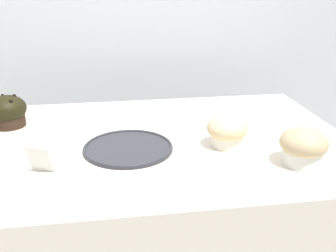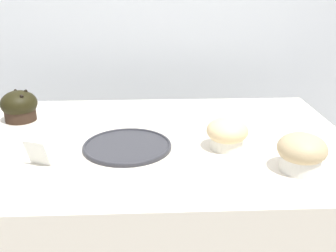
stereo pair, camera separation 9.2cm
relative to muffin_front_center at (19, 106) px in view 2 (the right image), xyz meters
The scene contains 6 objects.
wall_back 0.57m from the muffin_front_center, 52.71° to the left, with size 3.20×0.10×1.80m, color silver.
muffin_front_center is the anchor object (origin of this frame).
muffin_back_left 0.57m from the muffin_front_center, 21.63° to the right, with size 0.10×0.10×0.07m.
muffin_back_right 0.74m from the muffin_front_center, 26.28° to the right, with size 0.10×0.10×0.08m.
serving_plate 0.36m from the muffin_front_center, 33.25° to the right, with size 0.21×0.21×0.01m.
price_card 0.30m from the muffin_front_center, 65.76° to the right, with size 0.06×0.06×0.06m.
Camera 2 is at (0.01, -0.89, 1.32)m, focal length 42.00 mm.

